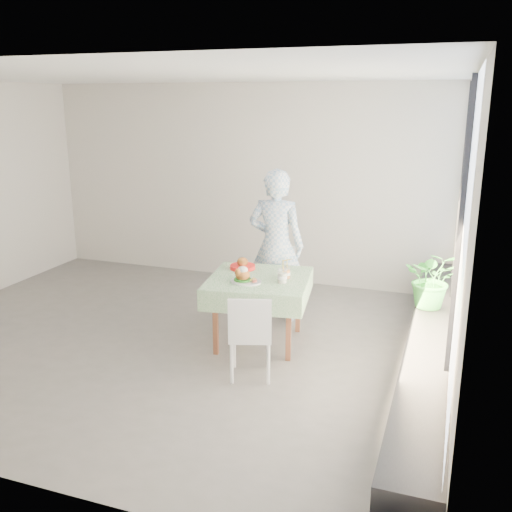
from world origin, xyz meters
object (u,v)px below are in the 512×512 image
at_px(cafe_table, 259,303).
at_px(chair_near, 251,351).
at_px(juice_cup_orange, 286,273).
at_px(potted_plant, 433,279).
at_px(main_dish, 244,277).
at_px(diner, 276,246).
at_px(chair_far, 276,298).

xyz_separation_m(cafe_table, chair_near, (0.19, -0.77, -0.20)).
relative_size(chair_near, juice_cup_orange, 3.33).
bearing_deg(cafe_table, potted_plant, 11.64).
xyz_separation_m(chair_near, main_dish, (-0.28, 0.57, 0.54)).
bearing_deg(diner, chair_near, 96.14).
bearing_deg(chair_far, potted_plant, -11.78).
xyz_separation_m(cafe_table, chair_far, (-0.03, 0.73, -0.19)).
xyz_separation_m(chair_far, chair_near, (0.22, -1.51, -0.01)).
bearing_deg(main_dish, juice_cup_orange, 36.26).
bearing_deg(chair_near, diner, 98.69).
height_order(chair_far, main_dish, main_dish).
bearing_deg(potted_plant, chair_near, -144.00).
bearing_deg(chair_far, cafe_table, -87.32).
xyz_separation_m(main_dish, potted_plant, (1.84, 0.56, 0.01)).
xyz_separation_m(chair_far, potted_plant, (1.78, -0.37, 0.54)).
xyz_separation_m(diner, potted_plant, (1.79, -0.38, -0.10)).
xyz_separation_m(chair_far, diner, (-0.01, 0.01, 0.64)).
bearing_deg(diner, chair_far, 132.03).
distance_m(chair_far, diner, 0.64).
bearing_deg(cafe_table, chair_near, -76.39).
distance_m(cafe_table, juice_cup_orange, 0.45).
distance_m(cafe_table, chair_far, 0.76).
bearing_deg(juice_cup_orange, chair_near, -96.40).
xyz_separation_m(chair_near, potted_plant, (1.56, 1.14, 0.55)).
relative_size(cafe_table, chair_near, 1.40).
xyz_separation_m(diner, juice_cup_orange, (0.33, -0.67, -0.11)).
bearing_deg(cafe_table, chair_far, 92.68).
bearing_deg(chair_far, chair_near, -81.63).
height_order(chair_near, main_dish, main_dish).
xyz_separation_m(juice_cup_orange, potted_plant, (1.47, 0.29, 0.01)).
bearing_deg(potted_plant, diner, 167.97).
bearing_deg(potted_plant, main_dish, -163.06).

